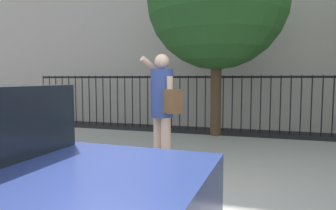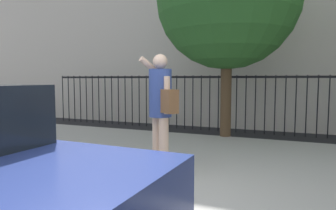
% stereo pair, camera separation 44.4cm
% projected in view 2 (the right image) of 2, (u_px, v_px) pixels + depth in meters
% --- Properties ---
extents(sidewalk, '(28.00, 4.40, 0.15)m').
position_uv_depth(sidewalk, '(189.00, 162.00, 5.29)').
color(sidewalk, '#9E9B93').
rests_on(sidewalk, ground).
extents(iron_fence, '(12.03, 0.04, 1.60)m').
position_uv_depth(iron_fence, '(232.00, 96.00, 8.62)').
color(iron_fence, black).
rests_on(iron_fence, ground).
extents(pedestrian_on_phone, '(0.71, 0.65, 1.72)m').
position_uv_depth(pedestrian_on_phone, '(161.00, 102.00, 4.59)').
color(pedestrian_on_phone, beige).
rests_on(pedestrian_on_phone, sidewalk).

